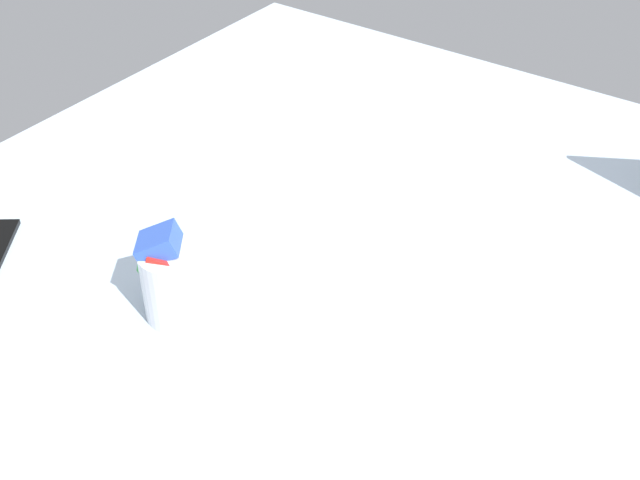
% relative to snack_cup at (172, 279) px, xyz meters
% --- Properties ---
extents(bed_mattress, '(1.80, 1.40, 0.18)m').
position_rel_snack_cup_xyz_m(bed_mattress, '(0.30, 0.30, -0.15)').
color(bed_mattress, silver).
rests_on(bed_mattress, ground).
extents(snack_cup, '(0.11, 0.09, 0.14)m').
position_rel_snack_cup_xyz_m(snack_cup, '(0.00, 0.00, 0.00)').
color(snack_cup, silver).
rests_on(snack_cup, bed_mattress).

